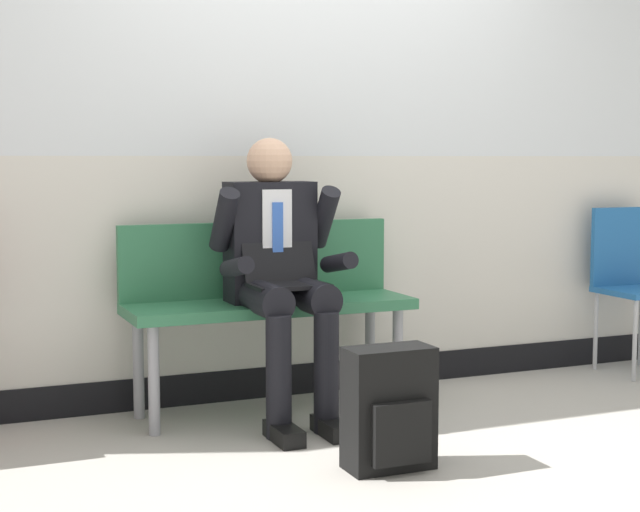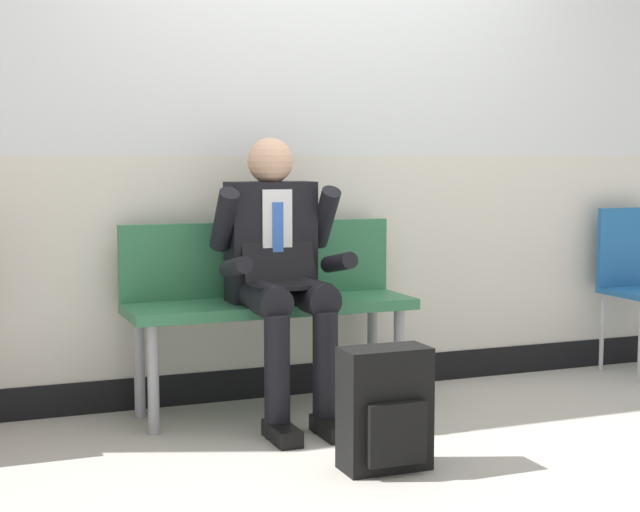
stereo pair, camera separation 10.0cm
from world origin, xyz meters
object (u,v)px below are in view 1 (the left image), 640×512
bench_with_person (265,294)px  backpack (390,410)px  person_seated (280,269)px  folding_chair (630,273)px

bench_with_person → backpack: (0.14, -1.02, -0.32)m
person_seated → backpack: person_seated is taller
bench_with_person → backpack: bearing=-82.4°
bench_with_person → folding_chair: bearing=0.6°
person_seated → folding_chair: bearing=5.8°
folding_chair → bench_with_person: bearing=-179.4°
backpack → folding_chair: 2.30m
bench_with_person → folding_chair: 2.17m
bench_with_person → folding_chair: size_ratio=1.47×
bench_with_person → folding_chair: folding_chair is taller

